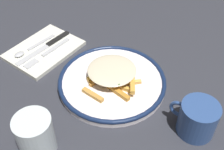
# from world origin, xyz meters

# --- Properties ---
(ground_plane) EXTENTS (2.60, 2.60, 0.00)m
(ground_plane) POSITION_xyz_m (0.00, 0.00, 0.00)
(ground_plane) COLOR #2E2F38
(plate) EXTENTS (0.30, 0.30, 0.02)m
(plate) POSITION_xyz_m (0.00, 0.00, 0.01)
(plate) COLOR white
(plate) RESTS_ON ground_plane
(fries_heap) EXTENTS (0.18, 0.19, 0.04)m
(fries_heap) POSITION_xyz_m (0.00, -0.00, 0.04)
(fries_heap) COLOR #F0B557
(fries_heap) RESTS_ON plate
(napkin) EXTENTS (0.18, 0.23, 0.01)m
(napkin) POSITION_xyz_m (0.26, -0.01, 0.01)
(napkin) COLOR silver
(napkin) RESTS_ON ground_plane
(fork) EXTENTS (0.03, 0.18, 0.00)m
(fork) POSITION_xyz_m (0.23, 0.01, 0.01)
(fork) COLOR silver
(fork) RESTS_ON napkin
(knife) EXTENTS (0.04, 0.21, 0.01)m
(knife) POSITION_xyz_m (0.26, -0.03, 0.02)
(knife) COLOR black
(knife) RESTS_ON napkin
(spoon) EXTENTS (0.04, 0.15, 0.01)m
(spoon) POSITION_xyz_m (0.29, 0.03, 0.02)
(spoon) COLOR silver
(spoon) RESTS_ON napkin
(water_glass) EXTENTS (0.08, 0.08, 0.10)m
(water_glass) POSITION_xyz_m (0.03, 0.26, 0.05)
(water_glass) COLOR silver
(water_glass) RESTS_ON ground_plane
(coffee_mug) EXTENTS (0.12, 0.09, 0.09)m
(coffee_mug) POSITION_xyz_m (-0.25, 0.02, 0.04)
(coffee_mug) COLOR #2F4E8A
(coffee_mug) RESTS_ON ground_plane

